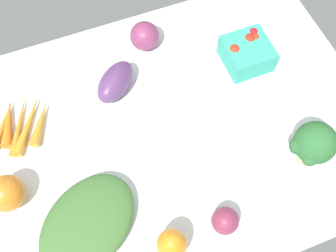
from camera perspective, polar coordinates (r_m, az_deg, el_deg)
name	(u,v)px	position (r cm, az deg, el deg)	size (l,w,h in cm)	color
tablecloth	(168,132)	(105.32, 0.00, -0.75)	(104.00, 76.00, 2.00)	white
berry_basket	(247,53)	(114.81, 10.69, 9.79)	(11.84, 11.84, 7.40)	teal
broccoli_head	(314,144)	(98.96, 19.27, -2.30)	(11.42, 9.73, 13.83)	#A4CB8A
eggplant	(115,82)	(108.19, -7.17, 5.98)	(13.08, 7.13, 7.13)	#5C3769
bell_pepper_orange	(172,245)	(90.48, 0.51, -15.83)	(6.53, 6.53, 8.86)	orange
leafy_greens_clump	(87,223)	(94.93, -10.93, -12.87)	(24.63, 17.69, 5.34)	#406E33
red_onion_center	(225,221)	(93.86, 7.77, -12.64)	(6.11, 6.11, 6.11)	#832F4B
red_onion_near_basket	(145,36)	(115.86, -3.21, 12.13)	(7.97, 7.97, 7.97)	#81345D
heirloom_tomato_orange	(6,193)	(100.21, -21.13, -8.53)	(8.35, 8.35, 8.35)	orange
carrot_bunch	(21,123)	(110.13, -19.33, 0.42)	(17.29, 17.57, 2.80)	orange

